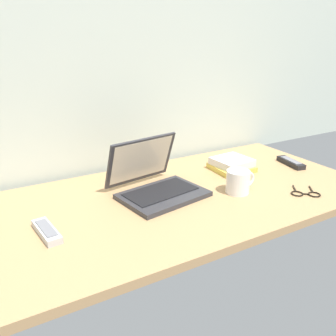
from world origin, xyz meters
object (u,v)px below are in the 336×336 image
at_px(coffee_mug, 238,181).
at_px(eyeglasses, 305,194).
at_px(remote_control_near, 47,231).
at_px(remote_control_far, 291,162).
at_px(book_stack, 232,164).
at_px(laptop, 155,182).

xyz_separation_m(coffee_mug, eyeglasses, (0.21, -0.15, -0.04)).
relative_size(remote_control_near, remote_control_far, 0.99).
distance_m(remote_control_far, book_stack, 0.30).
xyz_separation_m(remote_control_near, book_stack, (0.86, 0.16, 0.01)).
bearing_deg(remote_control_near, laptop, 13.81).
bearing_deg(eyeglasses, book_stack, 101.63).
bearing_deg(coffee_mug, laptop, 151.53).
bearing_deg(coffee_mug, remote_control_far, 15.82).
bearing_deg(book_stack, remote_control_near, -169.33).
bearing_deg(book_stack, eyeglasses, -78.37).
height_order(laptop, book_stack, laptop).
relative_size(laptop, remote_control_far, 2.10).
relative_size(coffee_mug, remote_control_near, 0.78).
xyz_separation_m(laptop, remote_control_near, (-0.44, -0.11, -0.03)).
distance_m(remote_control_far, eyeglasses, 0.34).
distance_m(laptop, remote_control_near, 0.45).
height_order(remote_control_near, remote_control_far, same).
relative_size(coffee_mug, book_stack, 0.71).
xyz_separation_m(remote_control_near, remote_control_far, (1.15, 0.07, 0.00)).
relative_size(remote_control_near, book_stack, 0.91).
distance_m(coffee_mug, book_stack, 0.25).
bearing_deg(remote_control_far, eyeglasses, -128.64).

